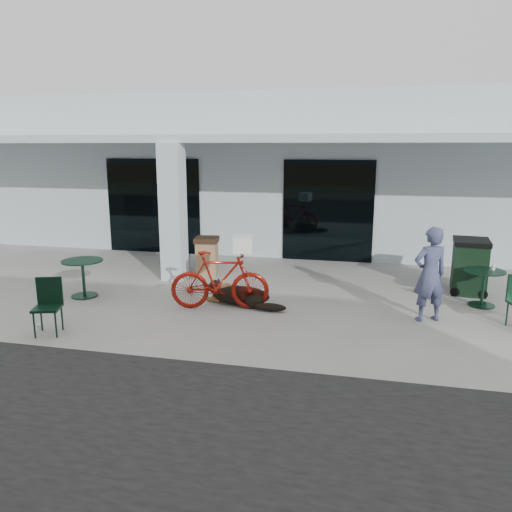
% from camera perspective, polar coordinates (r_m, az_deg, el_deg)
% --- Properties ---
extents(ground, '(80.00, 80.00, 0.00)m').
position_cam_1_polar(ground, '(9.34, -5.90, -6.68)').
color(ground, '#A7A49D').
rests_on(ground, ground).
extents(building, '(22.00, 7.00, 4.50)m').
position_cam_1_polar(building, '(17.10, 3.23, 9.78)').
color(building, silver).
rests_on(building, ground).
extents(storefront_glass_left, '(2.80, 0.06, 2.70)m').
position_cam_1_polar(storefront_glass_left, '(14.75, -11.63, 5.60)').
color(storefront_glass_left, black).
rests_on(storefront_glass_left, ground).
extents(storefront_glass_right, '(2.40, 0.06, 2.70)m').
position_cam_1_polar(storefront_glass_right, '(13.47, 8.21, 5.09)').
color(storefront_glass_right, black).
rests_on(storefront_glass_right, ground).
extents(column, '(0.50, 0.50, 3.12)m').
position_cam_1_polar(column, '(11.61, -9.46, 4.92)').
color(column, silver).
rests_on(column, ground).
extents(overhang, '(22.00, 2.80, 0.18)m').
position_cam_1_polar(overhang, '(12.28, -0.71, 13.21)').
color(overhang, silver).
rests_on(overhang, column).
extents(bicycle, '(1.94, 0.88, 1.13)m').
position_cam_1_polar(bicycle, '(9.49, -4.17, -2.79)').
color(bicycle, maroon).
rests_on(bicycle, ground).
extents(laundry_basket, '(0.44, 0.54, 0.28)m').
position_cam_1_polar(laundry_basket, '(9.29, -1.47, 1.38)').
color(laundry_basket, white).
rests_on(laundry_basket, bicycle).
extents(dog, '(1.39, 0.76, 0.44)m').
position_cam_1_polar(dog, '(9.77, -1.73, -4.40)').
color(dog, black).
rests_on(dog, ground).
extents(cup_near_dog, '(0.09, 0.09, 0.09)m').
position_cam_1_polar(cup_near_dog, '(9.32, -23.56, -7.45)').
color(cup_near_dog, white).
rests_on(cup_near_dog, ground).
extents(cafe_table_near, '(1.05, 1.05, 0.77)m').
position_cam_1_polar(cafe_table_near, '(10.87, -19.12, -2.43)').
color(cafe_table_near, '#123322').
rests_on(cafe_table_near, ground).
extents(cafe_chair_near, '(0.54, 0.57, 0.93)m').
position_cam_1_polar(cafe_chair_near, '(8.91, -22.76, -5.43)').
color(cafe_chair_near, '#123322').
rests_on(cafe_chair_near, ground).
extents(cafe_table_far, '(0.87, 0.87, 0.72)m').
position_cam_1_polar(cafe_table_far, '(10.64, 24.51, -3.36)').
color(cafe_table_far, '#123322').
rests_on(cafe_table_far, ground).
extents(person, '(0.73, 0.63, 1.70)m').
position_cam_1_polar(person, '(9.27, 19.25, -2.01)').
color(person, '#3C4366').
rests_on(person, ground).
extents(cup_on_table, '(0.08, 0.08, 0.10)m').
position_cam_1_polar(cup_on_table, '(10.65, 25.49, -1.18)').
color(cup_on_table, white).
rests_on(cup_on_table, cafe_table_far).
extents(trash_receptacle, '(0.61, 0.61, 0.92)m').
position_cam_1_polar(trash_receptacle, '(12.04, -5.62, -0.01)').
color(trash_receptacle, '#906D4A').
rests_on(trash_receptacle, ground).
extents(wheeled_bin, '(0.80, 0.97, 1.15)m').
position_cam_1_polar(wheeled_bin, '(11.45, 23.20, -1.07)').
color(wheeled_bin, black).
rests_on(wheeled_bin, ground).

